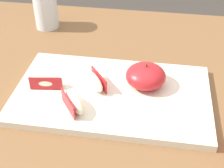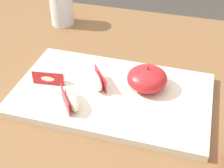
% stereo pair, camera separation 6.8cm
% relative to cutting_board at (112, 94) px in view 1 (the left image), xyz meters
% --- Properties ---
extents(dining_table, '(1.42, 0.93, 0.77)m').
position_rel_cutting_board_xyz_m(dining_table, '(0.04, -0.02, -0.10)').
color(dining_table, brown).
rests_on(dining_table, ground_plane).
extents(cutting_board, '(0.42, 0.25, 0.02)m').
position_rel_cutting_board_xyz_m(cutting_board, '(0.00, 0.00, 0.00)').
color(cutting_board, beige).
rests_on(cutting_board, dining_table).
extents(apple_half_skin_up, '(0.09, 0.09, 0.05)m').
position_rel_cutting_board_xyz_m(apple_half_skin_up, '(0.07, 0.03, 0.03)').
color(apple_half_skin_up, '#B21E23').
rests_on(apple_half_skin_up, cutting_board).
extents(apple_wedge_near_knife, '(0.06, 0.07, 0.03)m').
position_rel_cutting_board_xyz_m(apple_wedge_near_knife, '(-0.04, 0.01, 0.02)').
color(apple_wedge_near_knife, '#F4EACC').
rests_on(apple_wedge_near_knife, cutting_board).
extents(apple_wedge_left, '(0.06, 0.07, 0.03)m').
position_rel_cutting_board_xyz_m(apple_wedge_left, '(-0.07, -0.06, 0.02)').
color(apple_wedge_left, '#F4EACC').
rests_on(apple_wedge_left, cutting_board).
extents(apple_wedge_back, '(0.08, 0.04, 0.03)m').
position_rel_cutting_board_xyz_m(apple_wedge_back, '(-0.14, -0.01, 0.02)').
color(apple_wedge_back, '#F4EACC').
rests_on(apple_wedge_back, cutting_board).
extents(drinking_glass_water, '(0.07, 0.07, 0.10)m').
position_rel_cutting_board_xyz_m(drinking_glass_water, '(-0.24, 0.30, 0.04)').
color(drinking_glass_water, silver).
rests_on(drinking_glass_water, dining_table).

